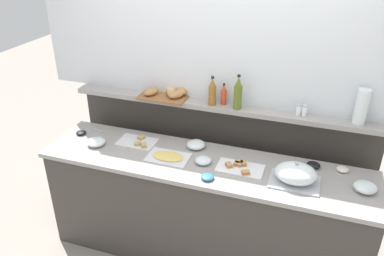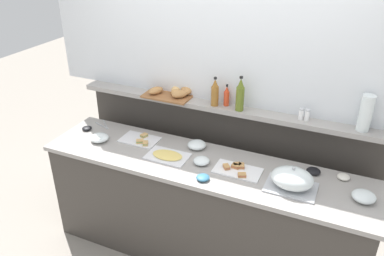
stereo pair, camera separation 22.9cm
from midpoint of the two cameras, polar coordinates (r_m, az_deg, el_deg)
name	(u,v)px [view 2 (the right image)]	position (r m, az deg, el deg)	size (l,w,h in m)	color
ground_plane	(224,211)	(3.91, 6.52, -12.03)	(12.00, 12.00, 0.00)	gray
buffet_counter	(201,210)	(3.17, 3.51, -12.07)	(2.52, 0.60, 0.91)	#3D3833
back_ledge_unit	(223,162)	(3.43, 6.43, -5.01)	(2.53, 0.22, 1.21)	#3D3833
upper_wall_panel	(230,14)	(2.98, 7.90, 16.27)	(3.13, 0.08, 1.39)	silver
sandwich_platter_rear	(140,140)	(3.20, -5.58, -1.77)	(0.31, 0.20, 0.04)	silver
sandwich_platter_front	(237,170)	(2.83, 8.98, -6.17)	(0.34, 0.19, 0.04)	white
cold_cuts_platter	(167,156)	(2.97, -1.44, -4.17)	(0.32, 0.21, 0.02)	silver
serving_cloche	(292,179)	(2.71, 16.89, -7.28)	(0.34, 0.24, 0.17)	#B7BABF
glass_bowl_large	(202,161)	(2.88, 3.69, -4.94)	(0.12, 0.12, 0.05)	silver
glass_bowl_medium	(100,138)	(3.23, -11.50, -1.51)	(0.15, 0.15, 0.06)	silver
glass_bowl_small	(197,145)	(3.08, 2.85, -2.56)	(0.15, 0.15, 0.06)	silver
glass_bowl_extra	(364,197)	(2.80, 26.17, -9.14)	(0.15, 0.15, 0.06)	silver
condiment_bowl_teal	(343,177)	(2.96, 23.50, -6.67)	(0.09, 0.09, 0.03)	silver
condiment_bowl_red	(313,171)	(2.95, 19.61, -6.03)	(0.10, 0.10, 0.03)	black
condiment_bowl_dark	(87,128)	(3.44, -13.39, -0.08)	(0.08, 0.08, 0.03)	black
condiment_bowl_cream	(203,178)	(2.72, 4.05, -7.35)	(0.09, 0.09, 0.03)	teal
serving_tongs	(104,125)	(3.49, -11.04, 0.39)	(0.18, 0.13, 0.01)	#B7BABF
hot_sauce_bottle	(227,96)	(3.07, 7.25, 4.61)	(0.04, 0.04, 0.18)	red
olive_oil_bottle	(240,95)	(2.98, 9.29, 4.74)	(0.06, 0.06, 0.28)	#56661E
vinegar_bottle_amber	(215,93)	(3.05, 5.55, 5.11)	(0.06, 0.06, 0.24)	#8E5B23
salt_shaker	(301,114)	(2.98, 17.90, 1.94)	(0.03, 0.03, 0.09)	white
pepper_shaker	(307,115)	(2.97, 18.73, 1.78)	(0.03, 0.03, 0.09)	white
bread_basket	(174,92)	(3.24, -0.68, 5.24)	(0.41, 0.30, 0.08)	brown
water_carafe	(366,113)	(2.94, 26.27, 1.93)	(0.09, 0.09, 0.26)	silver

